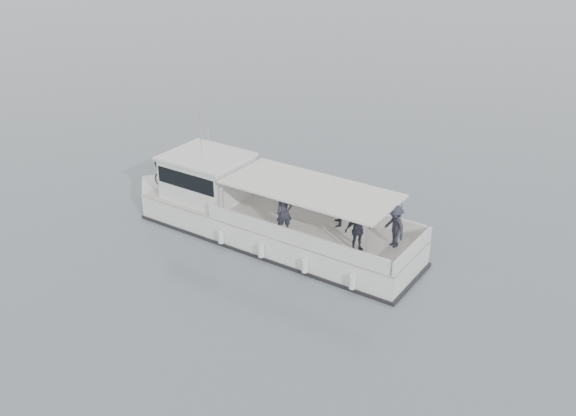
# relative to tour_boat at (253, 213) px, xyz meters

# --- Properties ---
(ground) EXTENTS (1400.00, 1400.00, 0.00)m
(ground) POSITION_rel_tour_boat_xyz_m (2.02, 1.81, -0.96)
(ground) COLOR slate
(ground) RESTS_ON ground
(tour_boat) EXTENTS (13.88, 6.98, 5.87)m
(tour_boat) POSITION_rel_tour_boat_xyz_m (0.00, 0.00, 0.00)
(tour_boat) COLOR white
(tour_boat) RESTS_ON ground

